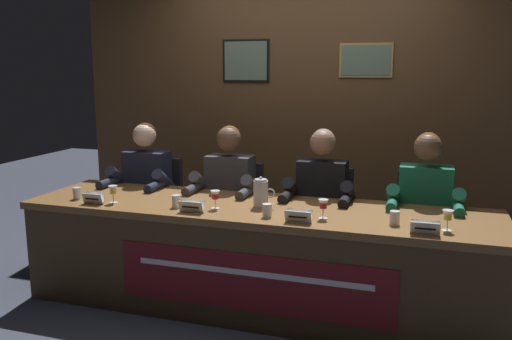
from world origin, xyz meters
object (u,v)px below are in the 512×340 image
Objects in this scene: juice_glass_far_right at (448,217)px; nameplate_center_right at (299,216)px; panelist_center_left at (227,192)px; chair_center_right at (324,227)px; juice_glass_far_left at (113,191)px; water_cup_far_left at (77,194)px; conference_table at (251,242)px; panelist_center_right at (320,199)px; chair_far_left at (156,212)px; panelist_far_right at (424,207)px; water_pitcher_central at (261,193)px; panelist_far_left at (143,186)px; juice_glass_center_right at (323,205)px; nameplate_far_left at (94,198)px; water_cup_far_right at (395,219)px; chair_far_right at (422,236)px; juice_glass_center_left at (215,196)px; chair_center_left at (235,219)px; nameplate_center_left at (192,206)px; water_cup_center_left at (176,202)px; water_cup_center_right at (267,211)px; nameplate_far_right at (425,228)px.

nameplate_center_right is at bearing -173.41° from juice_glass_far_right.
panelist_center_left is 1.71m from juice_glass_far_right.
juice_glass_far_left is at bearing -148.46° from chair_center_right.
juice_glass_far_left reaches higher than water_cup_far_left.
conference_table is 2.67× the size of panelist_center_right.
panelist_center_right reaches higher than chair_far_left.
panelist_far_right is at bearing 0.00° from panelist_center_right.
conference_table is at bearing -111.56° from water_pitcher_central.
panelist_center_left is at bearing 136.31° from nameplate_center_right.
panelist_far_left is 2.41m from juice_glass_far_right.
juice_glass_center_right is at bearing -19.30° from water_pitcher_central.
nameplate_far_left is 0.17× the size of chair_center_right.
water_pitcher_central is at bearing 169.86° from water_cup_far_right.
water_cup_far_left is at bearing 176.16° from juice_glass_far_left.
water_cup_far_left is at bearing -175.67° from conference_table.
chair_center_right is 1.00× the size of chair_far_right.
juice_glass_center_left and juice_glass_center_right have the same top height.
chair_far_right reaches higher than water_cup_far_left.
juice_glass_far_left is 0.14× the size of chair_center_left.
juice_glass_center_right is (1.60, -0.77, 0.38)m from chair_far_left.
nameplate_center_left is 0.99m from panelist_center_right.
nameplate_center_left is 1.96× the size of water_cup_far_right.
panelist_far_left and panelist_center_left have the same top height.
water_cup_center_left is at bearing -137.45° from chair_center_right.
nameplate_far_left is at bearing -148.55° from chair_center_right.
conference_table is 19.85× the size of nameplate_center_right.
panelist_center_right is 0.80m from water_cup_far_right.
juice_glass_center_left is at bearing 165.79° from nameplate_center_right.
panelist_far_left reaches higher than nameplate_center_left.
nameplate_far_left is 1.22× the size of juice_glass_far_right.
nameplate_center_right is 0.13× the size of panelist_far_right.
water_cup_far_right is at bearing -23.71° from panelist_center_left.
conference_table is 15.42× the size of water_pitcher_central.
panelist_far_left is 1.37× the size of chair_center_left.
conference_table is at bearing 4.33° from water_cup_far_left.
juice_glass_center_right is 0.48m from water_pitcher_central.
chair_far_right is at bearing 5.15° from panelist_far_left.
juice_glass_center_right is at bearing 11.15° from water_cup_center_right.
juice_glass_center_left is 0.10× the size of panelist_far_right.
water_cup_center_left is 0.10× the size of chair_far_right.
water_cup_far_left is 0.94m from nameplate_center_left.
nameplate_far_right is (0.95, -0.08, 0.00)m from water_cup_center_right.
chair_center_right is 0.34m from panelist_center_right.
juice_glass_far_left is at bearing -176.89° from water_cup_center_left.
panelist_center_left is 5.78× the size of water_pitcher_central.
panelist_center_right is at bearing -90.00° from chair_center_right.
panelist_center_left is 0.69m from nameplate_center_left.
chair_center_left is 7.15× the size of juice_glass_center_right.
nameplate_center_left is at bearing -148.59° from chair_far_right.
chair_center_left and chair_far_right have the same top height.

